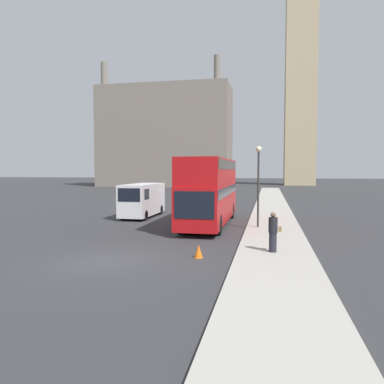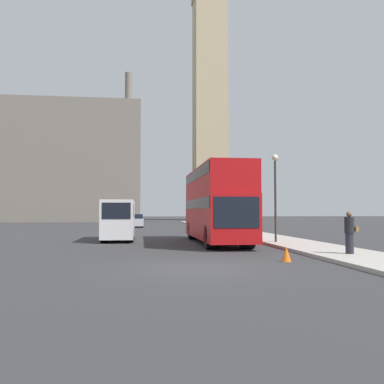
% 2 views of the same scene
% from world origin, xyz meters
% --- Properties ---
extents(ground_plane, '(300.00, 300.00, 0.00)m').
position_xyz_m(ground_plane, '(0.00, 0.00, 0.00)').
color(ground_plane, '#333335').
extents(sidewalk_strip, '(3.22, 120.00, 0.15)m').
position_xyz_m(sidewalk_strip, '(6.61, 0.00, 0.07)').
color(sidewalk_strip, '#ADA89E').
rests_on(sidewalk_strip, ground_plane).
extents(clock_tower, '(7.51, 7.68, 69.31)m').
position_xyz_m(clock_tower, '(13.31, 78.56, 35.51)').
color(clock_tower, tan).
rests_on(clock_tower, ground_plane).
extents(building_block_distant, '(28.40, 11.22, 26.34)m').
position_xyz_m(building_block_distant, '(-16.06, 66.21, 10.83)').
color(building_block_distant, slate).
rests_on(building_block_distant, ground_plane).
extents(red_double_decker_bus, '(2.44, 10.70, 4.31)m').
position_xyz_m(red_double_decker_bus, '(2.55, 10.61, 2.42)').
color(red_double_decker_bus, '#B71114').
rests_on(red_double_decker_bus, ground_plane).
extents(white_van, '(1.94, 5.73, 2.53)m').
position_xyz_m(white_van, '(-3.18, 13.63, 1.36)').
color(white_van, white).
rests_on(white_van, ground_plane).
extents(pedestrian, '(0.54, 0.38, 1.69)m').
position_xyz_m(pedestrian, '(6.52, 2.46, 0.99)').
color(pedestrian, '#23232D').
rests_on(pedestrian, sidewalk_strip).
extents(street_lamp, '(0.36, 0.36, 4.90)m').
position_xyz_m(street_lamp, '(5.69, 9.34, 3.44)').
color(street_lamp, '#2D332D').
rests_on(street_lamp, sidewalk_strip).
extents(parked_sedan, '(1.76, 4.57, 1.53)m').
position_xyz_m(parked_sedan, '(-2.33, 37.23, 0.70)').
color(parked_sedan, silver).
rests_on(parked_sedan, ground_plane).
extents(traffic_cone, '(0.36, 0.36, 0.55)m').
position_xyz_m(traffic_cone, '(3.51, 1.40, 0.28)').
color(traffic_cone, orange).
rests_on(traffic_cone, ground_plane).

